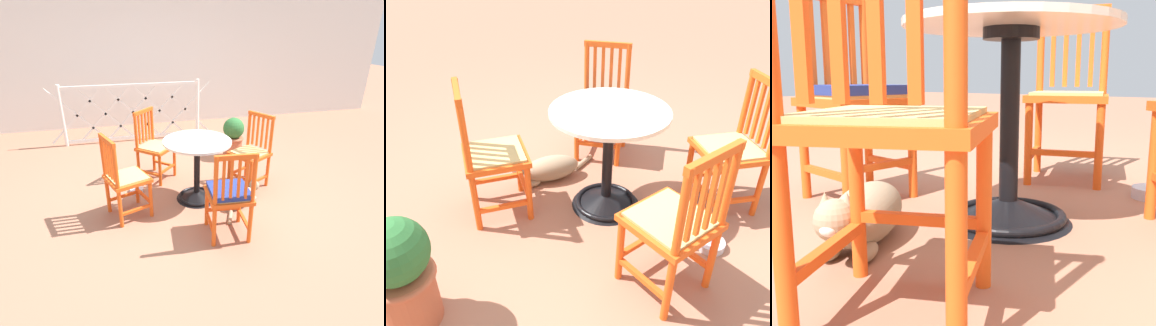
# 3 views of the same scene
# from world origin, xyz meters

# --- Properties ---
(ground_plane) EXTENTS (24.00, 24.00, 0.00)m
(ground_plane) POSITION_xyz_m (0.00, 0.00, 0.00)
(ground_plane) COLOR #A36B51
(cafe_table) EXTENTS (0.76, 0.76, 0.73)m
(cafe_table) POSITION_xyz_m (0.03, -0.03, 0.28)
(cafe_table) COLOR black
(cafe_table) RESTS_ON ground_plane
(orange_chair_tucked_in) EXTENTS (0.54, 0.54, 0.91)m
(orange_chair_tucked_in) POSITION_xyz_m (0.77, 0.15, 0.43)
(orange_chair_tucked_in) COLOR #EA5619
(orange_chair_tucked_in) RESTS_ON ground_plane
(orange_chair_near_fence) EXTENTS (0.52, 0.52, 0.91)m
(orange_chair_near_fence) POSITION_xyz_m (-0.78, -0.19, 0.43)
(orange_chair_near_fence) COLOR #EA5619
(orange_chair_near_fence) RESTS_ON ground_plane
(orange_chair_by_planter) EXTENTS (0.43, 0.43, 0.91)m
(orange_chair_by_planter) POSITION_xyz_m (0.15, -0.77, 0.45)
(orange_chair_by_planter) COLOR #EA5619
(orange_chair_by_planter) RESTS_ON ground_plane
(tabby_cat) EXTENTS (0.56, 0.55, 0.23)m
(tabby_cat) POSITION_xyz_m (0.51, -0.27, 0.10)
(tabby_cat) COLOR #9E896B
(tabby_cat) RESTS_ON ground_plane
(pet_water_bowl) EXTENTS (0.17, 0.17, 0.05)m
(pet_water_bowl) POSITION_xyz_m (-0.65, 0.30, 0.03)
(pet_water_bowl) COLOR silver
(pet_water_bowl) RESTS_ON ground_plane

